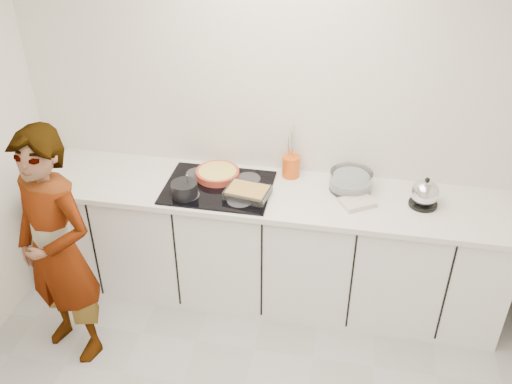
% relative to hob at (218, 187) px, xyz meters
% --- Properties ---
extents(wall_back, '(3.60, 0.00, 2.60)m').
position_rel_hob_xyz_m(wall_back, '(0.35, 0.34, 0.38)').
color(wall_back, silver).
rests_on(wall_back, ground).
extents(base_cabinets, '(3.20, 0.58, 0.87)m').
position_rel_hob_xyz_m(base_cabinets, '(0.35, 0.02, -0.48)').
color(base_cabinets, white).
rests_on(base_cabinets, floor).
extents(countertop, '(3.24, 0.64, 0.04)m').
position_rel_hob_xyz_m(countertop, '(0.35, 0.02, -0.03)').
color(countertop, white).
rests_on(countertop, base_cabinets).
extents(hob, '(0.72, 0.54, 0.01)m').
position_rel_hob_xyz_m(hob, '(0.00, 0.00, 0.00)').
color(hob, black).
rests_on(hob, countertop).
extents(tart_dish, '(0.37, 0.37, 0.05)m').
position_rel_hob_xyz_m(tart_dish, '(-0.03, 0.12, 0.03)').
color(tart_dish, '#BA3E2B').
rests_on(tart_dish, hob).
extents(saucepan, '(0.18, 0.18, 0.17)m').
position_rel_hob_xyz_m(saucepan, '(-0.19, -0.15, 0.06)').
color(saucepan, black).
rests_on(saucepan, hob).
extents(baking_dish, '(0.31, 0.25, 0.05)m').
position_rel_hob_xyz_m(baking_dish, '(0.22, -0.07, 0.04)').
color(baking_dish, silver).
rests_on(baking_dish, hob).
extents(mixing_bowl, '(0.33, 0.33, 0.13)m').
position_rel_hob_xyz_m(mixing_bowl, '(0.88, 0.15, 0.05)').
color(mixing_bowl, silver).
rests_on(mixing_bowl, countertop).
extents(tea_towel, '(0.26, 0.24, 0.03)m').
position_rel_hob_xyz_m(tea_towel, '(0.93, -0.03, 0.01)').
color(tea_towel, white).
rests_on(tea_towel, countertop).
extents(kettle, '(0.21, 0.21, 0.21)m').
position_rel_hob_xyz_m(kettle, '(1.35, 0.05, 0.08)').
color(kettle, black).
rests_on(kettle, countertop).
extents(utensil_crock, '(0.16, 0.16, 0.15)m').
position_rel_hob_xyz_m(utensil_crock, '(0.46, 0.25, 0.07)').
color(utensil_crock, '#DB5210').
rests_on(utensil_crock, countertop).
extents(cook, '(0.69, 0.57, 1.63)m').
position_rel_hob_xyz_m(cook, '(-0.84, -0.72, -0.10)').
color(cook, white).
rests_on(cook, floor).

